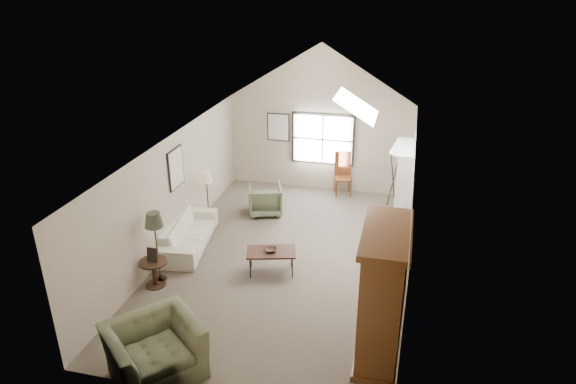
% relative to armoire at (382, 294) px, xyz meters
% --- Properties ---
extents(room_shell, '(5.01, 8.01, 4.00)m').
position_rel_armoire_xyz_m(room_shell, '(-2.18, 2.40, 2.11)').
color(room_shell, '#675C49').
rests_on(room_shell, ground).
extents(window, '(1.72, 0.08, 1.42)m').
position_rel_armoire_xyz_m(window, '(-2.08, 6.36, 0.35)').
color(window, black).
rests_on(window, room_shell).
extents(skylight, '(0.80, 1.20, 0.52)m').
position_rel_armoire_xyz_m(skylight, '(-0.88, 3.30, 2.12)').
color(skylight, white).
rests_on(skylight, room_shell).
extents(wall_art, '(1.97, 3.71, 0.88)m').
position_rel_armoire_xyz_m(wall_art, '(-4.06, 4.34, 0.63)').
color(wall_art, black).
rests_on(wall_art, room_shell).
extents(armoire, '(0.60, 1.50, 2.20)m').
position_rel_armoire_xyz_m(armoire, '(0.00, 0.00, 0.00)').
color(armoire, brown).
rests_on(armoire, ground).
extents(tv_alcove, '(0.32, 1.30, 2.10)m').
position_rel_armoire_xyz_m(tv_alcove, '(0.16, 4.00, 0.05)').
color(tv_alcove, white).
rests_on(tv_alcove, ground).
extents(media_console, '(0.34, 1.18, 0.60)m').
position_rel_armoire_xyz_m(media_console, '(0.14, 4.00, -0.80)').
color(media_console, '#382316').
rests_on(media_console, ground).
extents(tv_panel, '(0.05, 0.90, 0.55)m').
position_rel_armoire_xyz_m(tv_panel, '(0.14, 4.00, -0.18)').
color(tv_panel, black).
rests_on(tv_panel, media_console).
extents(sofa, '(1.14, 2.26, 0.63)m').
position_rel_armoire_xyz_m(sofa, '(-4.38, 2.46, -0.78)').
color(sofa, silver).
rests_on(sofa, ground).
extents(armchair_near, '(1.75, 1.77, 0.86)m').
position_rel_armoire_xyz_m(armchair_near, '(-3.25, -1.30, -0.67)').
color(armchair_near, '#66714F').
rests_on(armchair_near, ground).
extents(armchair_far, '(1.04, 1.05, 0.76)m').
position_rel_armoire_xyz_m(armchair_far, '(-3.18, 4.47, -0.72)').
color(armchair_far, '#565D41').
rests_on(armchair_far, ground).
extents(coffee_table, '(1.09, 0.78, 0.50)m').
position_rel_armoire_xyz_m(coffee_table, '(-2.30, 1.84, -0.85)').
color(coffee_table, '#3D2219').
rests_on(coffee_table, ground).
extents(bowl, '(0.29, 0.29, 0.06)m').
position_rel_armoire_xyz_m(bowl, '(-2.30, 1.84, -0.57)').
color(bowl, '#3E2819').
rests_on(bowl, coffee_table).
extents(side_table, '(0.61, 0.61, 0.54)m').
position_rel_armoire_xyz_m(side_table, '(-4.38, 0.86, -0.83)').
color(side_table, '#322114').
rests_on(side_table, ground).
extents(side_chair, '(0.56, 0.56, 1.17)m').
position_rel_armoire_xyz_m(side_chair, '(-1.44, 6.10, -0.52)').
color(side_chair, brown).
rests_on(side_chair, ground).
extents(tripod_lamp, '(0.73, 0.73, 1.94)m').
position_rel_armoire_xyz_m(tripod_lamp, '(0.02, 5.52, -0.13)').
color(tripod_lamp, white).
rests_on(tripod_lamp, ground).
extents(dark_lamp, '(0.41, 0.41, 1.51)m').
position_rel_armoire_xyz_m(dark_lamp, '(-4.38, 1.06, -0.34)').
color(dark_lamp, '#282D20').
rests_on(dark_lamp, ground).
extents(tan_lamp, '(0.31, 0.31, 1.36)m').
position_rel_armoire_xyz_m(tan_lamp, '(-4.38, 3.66, -0.42)').
color(tan_lamp, tan).
rests_on(tan_lamp, ground).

